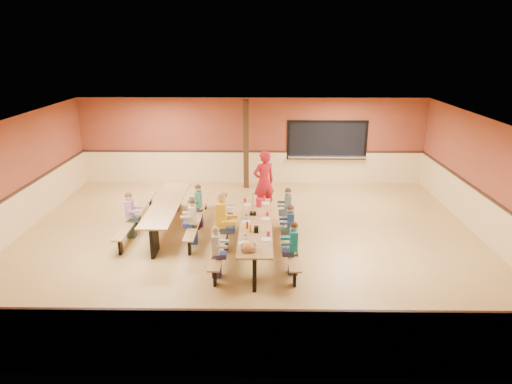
{
  "coord_description": "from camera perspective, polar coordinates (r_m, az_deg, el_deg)",
  "views": [
    {
      "loc": [
        0.34,
        -10.65,
        4.84
      ],
      "look_at": [
        0.19,
        0.42,
        1.15
      ],
      "focal_mm": 32.0,
      "sensor_mm": 36.0,
      "label": 1
    }
  ],
  "objects": [
    {
      "name": "chip_bowl",
      "position": [
        9.4,
        -0.95,
        -6.91
      ],
      "size": [
        0.32,
        0.32,
        0.15
      ],
      "primitive_type": null,
      "color": "orange",
      "rests_on": "cafeteria_table_main"
    },
    {
      "name": "place_settings",
      "position": [
        10.74,
        -0.03,
        -3.71
      ],
      "size": [
        0.65,
        3.3,
        0.11
      ],
      "primitive_type": null,
      "color": "beige",
      "rests_on": "cafeteria_table_main"
    },
    {
      "name": "condiment_mustard",
      "position": [
        10.3,
        -0.73,
        -4.5
      ],
      "size": [
        0.06,
        0.06,
        0.17
      ],
      "primitive_type": "cylinder",
      "color": "yellow",
      "rests_on": "cafeteria_table_main"
    },
    {
      "name": "seated_child_tan_sec",
      "position": [
        11.4,
        -7.93,
        -3.71
      ],
      "size": [
        0.35,
        0.28,
        1.16
      ],
      "primitive_type": null,
      "color": "beige",
      "rests_on": "ground"
    },
    {
      "name": "seated_child_white_left",
      "position": [
        9.79,
        -5.01,
        -7.52
      ],
      "size": [
        0.33,
        0.27,
        1.14
      ],
      "primitive_type": null,
      "color": "#BAB9C0",
      "rests_on": "ground"
    },
    {
      "name": "punch_pitcher",
      "position": [
        11.81,
        0.37,
        -1.33
      ],
      "size": [
        0.16,
        0.16,
        0.22
      ],
      "primitive_type": "cylinder",
      "color": "#AE1725",
      "rests_on": "cafeteria_table_main"
    },
    {
      "name": "standing_woman",
      "position": [
        13.26,
        0.98,
        1.27
      ],
      "size": [
        0.8,
        0.7,
        1.86
      ],
      "primitive_type": "imported",
      "rotation": [
        0.0,
        0.0,
        3.61
      ],
      "color": "#AA131B",
      "rests_on": "ground"
    },
    {
      "name": "seated_child_purple_sec",
      "position": [
        12.07,
        -15.46,
        -2.86
      ],
      "size": [
        0.36,
        0.29,
        1.19
      ],
      "primitive_type": null,
      "color": "#976490",
      "rests_on": "ground"
    },
    {
      "name": "structural_post",
      "position": [
        15.43,
        -1.26,
        5.92
      ],
      "size": [
        0.18,
        0.18,
        3.0
      ],
      "primitive_type": "cube",
      "color": "black",
      "rests_on": "ground"
    },
    {
      "name": "seated_child_grey_left",
      "position": [
        11.89,
        -3.94,
        -2.75
      ],
      "size": [
        0.32,
        0.26,
        1.11
      ],
      "primitive_type": null,
      "color": "silver",
      "rests_on": "ground"
    },
    {
      "name": "seated_child_green_sec",
      "position": [
        12.43,
        -7.18,
        -1.74
      ],
      "size": [
        0.35,
        0.29,
        1.17
      ],
      "primitive_type": null,
      "color": "#337452",
      "rests_on": "ground"
    },
    {
      "name": "seated_child_char_right",
      "position": [
        12.06,
        3.98,
        -2.26
      ],
      "size": [
        0.35,
        0.29,
        1.18
      ],
      "primitive_type": null,
      "color": "#464D4F",
      "rests_on": "ground"
    },
    {
      "name": "ground",
      "position": [
        11.71,
        -0.97,
        -6.0
      ],
      "size": [
        12.0,
        12.0,
        0.0
      ],
      "primitive_type": "plane",
      "color": "#A0773C",
      "rests_on": "ground"
    },
    {
      "name": "seated_child_navy_right",
      "position": [
        10.95,
        4.31,
        -4.57
      ],
      "size": [
        0.34,
        0.28,
        1.15
      ],
      "primitive_type": null,
      "color": "navy",
      "rests_on": "ground"
    },
    {
      "name": "seated_adult_yellow",
      "position": [
        10.98,
        -4.34,
        -3.65
      ],
      "size": [
        0.48,
        0.4,
        1.45
      ],
      "primitive_type": null,
      "color": "gold",
      "rests_on": "ground"
    },
    {
      "name": "cafeteria_table_second",
      "position": [
        12.42,
        -11.06,
        -2.25
      ],
      "size": [
        1.91,
        3.7,
        0.74
      ],
      "color": "#9C713E",
      "rests_on": "ground"
    },
    {
      "name": "napkin_dispenser",
      "position": [
        10.27,
        0.03,
        -4.7
      ],
      "size": [
        0.1,
        0.14,
        0.13
      ],
      "primitive_type": "cube",
      "color": "black",
      "rests_on": "cafeteria_table_main"
    },
    {
      "name": "table_paddle",
      "position": [
        11.25,
        -0.39,
        -2.2
      ],
      "size": [
        0.16,
        0.16,
        0.56
      ],
      "color": "black",
      "rests_on": "cafeteria_table_main"
    },
    {
      "name": "room_envelope",
      "position": [
        11.44,
        -0.98,
        -2.85
      ],
      "size": [
        12.04,
        10.04,
        3.02
      ],
      "color": "brown",
      "rests_on": "ground"
    },
    {
      "name": "condiment_ketchup",
      "position": [
        10.46,
        -1.11,
        -4.14
      ],
      "size": [
        0.06,
        0.06,
        0.17
      ],
      "primitive_type": "cylinder",
      "color": "#B2140F",
      "rests_on": "cafeteria_table_main"
    },
    {
      "name": "kitchen_pass_through",
      "position": [
        16.13,
        8.87,
        6.21
      ],
      "size": [
        2.78,
        0.28,
        1.38
      ],
      "color": "black",
      "rests_on": "ground"
    },
    {
      "name": "seated_child_teal_right",
      "position": [
        9.89,
        4.7,
        -7.05
      ],
      "size": [
        0.36,
        0.29,
        1.19
      ],
      "primitive_type": null,
      "color": "teal",
      "rests_on": "ground"
    },
    {
      "name": "cafeteria_table_main",
      "position": [
        10.84,
        -0.03,
        -5.03
      ],
      "size": [
        1.91,
        3.7,
        0.74
      ],
      "color": "#9C713E",
      "rests_on": "ground"
    }
  ]
}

